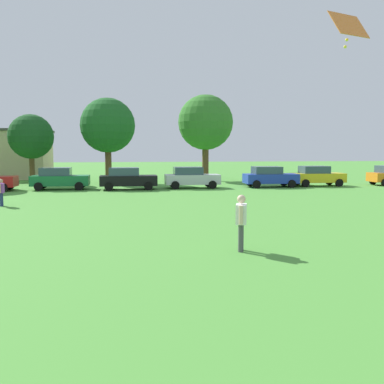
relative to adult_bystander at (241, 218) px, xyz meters
The scene contains 12 objects.
ground_plane 16.93m from the adult_bystander, 108.58° to the left, with size 160.00×160.00×0.00m, color #4C9338.
adult_bystander is the anchor object (origin of this frame).
bystander_near_trees 15.74m from the adult_bystander, 129.90° to the left, with size 0.30×0.70×1.48m.
kite 7.08m from the adult_bystander, 13.60° to the left, with size 1.45×1.01×1.16m.
parked_car_green_1 23.33m from the adult_bystander, 111.32° to the left, with size 4.30×2.02×1.68m.
parked_car_black_2 21.24m from the adult_bystander, 99.02° to the left, with size 4.30×2.02×1.68m.
parked_car_silver_3 21.61m from the adult_bystander, 85.54° to the left, with size 4.30×2.02×1.68m.
parked_car_blue_4 23.00m from the adult_bystander, 69.25° to the left, with size 4.30×2.02×1.68m.
parked_car_yellow_5 25.24m from the adult_bystander, 60.50° to the left, with size 4.30×2.02×1.68m.
tree_center 30.76m from the adult_bystander, 112.66° to the left, with size 3.98×3.98×6.19m.
tree_right 28.74m from the adult_bystander, 100.19° to the left, with size 4.96×4.96×7.72m.
tree_far_right 30.54m from the adult_bystander, 81.74° to the left, with size 5.40×5.40×8.41m.
Camera 1 is at (2.01, 1.45, 3.05)m, focal length 40.70 mm.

